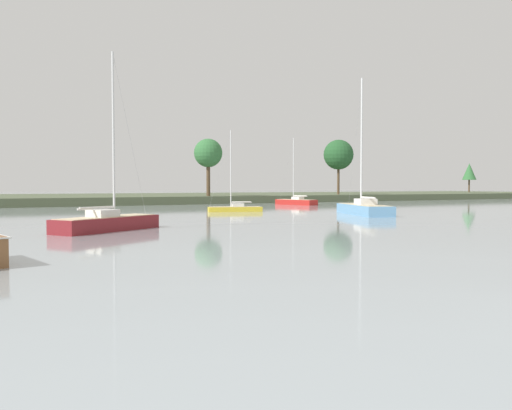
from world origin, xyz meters
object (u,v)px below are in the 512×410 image
object	(u,v)px
sailboat_red	(296,203)
sailboat_skyblue	(364,212)
sailboat_maroon	(107,227)
sailboat_yellow	(235,210)

from	to	relation	value
sailboat_red	sailboat_skyblue	world-z (taller)	sailboat_skyblue
sailboat_maroon	sailboat_skyblue	bearing A→B (deg)	14.10
sailboat_yellow	sailboat_skyblue	size ratio (longest dim) A/B	0.65
sailboat_maroon	sailboat_skyblue	distance (m)	27.83
sailboat_red	sailboat_maroon	bearing A→B (deg)	-137.20
sailboat_maroon	sailboat_red	distance (m)	47.98
sailboat_maroon	sailboat_yellow	bearing A→B (deg)	45.46
sailboat_yellow	sailboat_red	distance (m)	22.56
sailboat_maroon	sailboat_skyblue	world-z (taller)	sailboat_skyblue
sailboat_maroon	sailboat_skyblue	size ratio (longest dim) A/B	0.84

